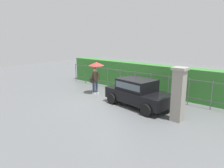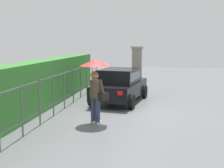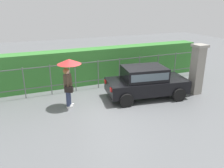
% 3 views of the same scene
% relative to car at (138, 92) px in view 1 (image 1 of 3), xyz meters
% --- Properties ---
extents(ground_plane, '(40.00, 40.00, 0.00)m').
position_rel_car_xyz_m(ground_plane, '(-1.62, -0.50, -0.80)').
color(ground_plane, slate).
extents(car, '(3.91, 2.29, 1.48)m').
position_rel_car_xyz_m(car, '(0.00, 0.00, 0.00)').
color(car, black).
rests_on(car, ground).
extents(pedestrian, '(0.99, 0.99, 2.09)m').
position_rel_car_xyz_m(pedestrian, '(-3.51, 0.29, 0.76)').
color(pedestrian, '#2D3856').
rests_on(pedestrian, ground).
extents(gate_pillar, '(0.60, 0.60, 2.42)m').
position_rel_car_xyz_m(gate_pillar, '(2.50, -0.54, 0.44)').
color(gate_pillar, gray).
rests_on(gate_pillar, ground).
extents(fence_section, '(12.06, 0.05, 1.50)m').
position_rel_car_xyz_m(fence_section, '(-1.63, 2.00, 0.02)').
color(fence_section, '#59605B').
rests_on(fence_section, ground).
extents(hedge_row, '(13.01, 0.90, 1.90)m').
position_rel_car_xyz_m(hedge_row, '(-1.63, 2.97, 0.15)').
color(hedge_row, '#387F33').
rests_on(hedge_row, ground).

